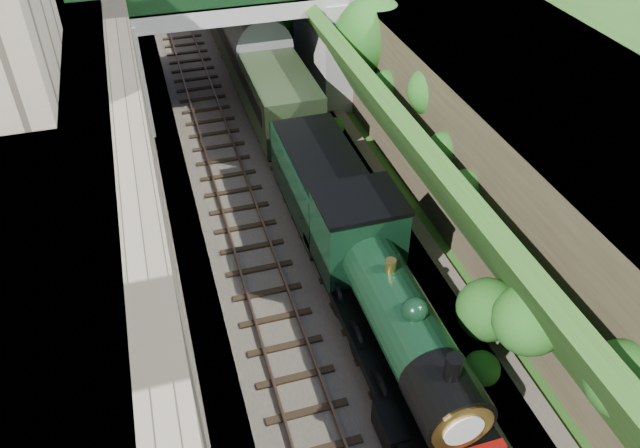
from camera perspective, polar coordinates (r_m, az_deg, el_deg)
The scene contains 12 objects.
trackbed at distance 31.94m, azimuth -5.99°, elevation 8.35°, with size 10.00×90.00×0.20m, color #473F38.
retaining_wall at distance 30.02m, azimuth -16.97°, elevation 12.14°, with size 1.00×90.00×7.00m, color #756B56.
street_plateau_left at distance 30.30m, azimuth -23.60°, elevation 10.82°, with size 6.00×90.00×7.00m, color #262628.
street_plateau_right at distance 33.39m, azimuth 10.36°, elevation 15.13°, with size 8.00×90.00×6.25m, color #262628.
embankment_slope at distance 29.91m, azimuth 4.23°, elevation 12.02°, with size 4.30×90.00×6.36m.
track_left at distance 31.62m, azimuth -9.58°, elevation 7.98°, with size 2.50×90.00×0.20m.
track_right at distance 32.07m, azimuth -3.89°, elevation 8.91°, with size 2.50×90.00×0.20m.
road_bridge at distance 33.97m, azimuth -6.30°, elevation 17.65°, with size 16.00×6.40×7.25m.
tree at distance 30.85m, azimuth 4.96°, elevation 16.70°, with size 3.60×3.80×6.60m.
locomotive at distance 19.71m, azimuth 6.33°, elevation -7.52°, with size 3.10×10.22×3.83m.
tender at distance 25.17m, azimuth 0.05°, elevation 3.60°, with size 2.70×6.00×3.05m.
coach_front at distance 35.76m, azimuth -6.03°, elevation 15.25°, with size 2.90×18.00×3.70m.
Camera 1 is at (-4.81, -7.29, 15.97)m, focal length 35.00 mm.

